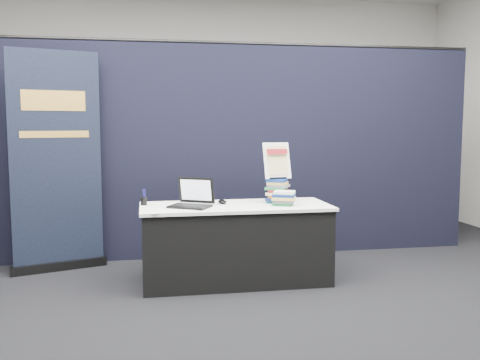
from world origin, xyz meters
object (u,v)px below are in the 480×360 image
book_stack_tall (277,191)px  book_stack_short (284,198)px  info_sign (277,161)px  display_table (235,243)px  pullup_banner (57,174)px  laptop (189,200)px  stacking_chair (246,206)px

book_stack_tall → book_stack_short: book_stack_tall is taller
book_stack_tall → info_sign: size_ratio=0.64×
display_table → pullup_banner: bearing=157.0°
display_table → laptop: 0.62m
book_stack_tall → info_sign: (0.00, 0.03, 0.29)m
display_table → info_sign: bearing=11.6°
display_table → book_stack_tall: size_ratio=7.67×
book_stack_tall → book_stack_short: bearing=-84.4°
book_stack_tall → laptop: bearing=-173.0°
display_table → book_stack_tall: (0.43, 0.06, 0.49)m
info_sign → book_stack_short: bearing=-93.7°
book_stack_tall → stacking_chair: 0.90m
pullup_banner → stacking_chair: bearing=-14.0°
display_table → stacking_chair: size_ratio=1.69×
display_table → info_sign: 0.90m
book_stack_short → info_sign: size_ratio=0.65×
pullup_banner → stacking_chair: 2.06m
info_sign → pullup_banner: 2.27m
book_stack_tall → pullup_banner: pullup_banner is taller
laptop → pullup_banner: bearing=178.0°
book_stack_short → stacking_chair: (-0.17, 1.02, -0.23)m
book_stack_tall → pullup_banner: size_ratio=0.10×
laptop → stacking_chair: bearing=82.1°
laptop → stacking_chair: size_ratio=0.41×
laptop → pullup_banner: (-1.29, 0.79, 0.19)m
laptop → info_sign: (0.87, 0.14, 0.34)m
display_table → book_stack_short: 0.64m
book_stack_short → stacking_chair: stacking_chair is taller
stacking_chair → book_stack_tall: bearing=-91.0°
info_sign → stacking_chair: info_sign is taller
display_table → book_stack_tall: book_stack_tall is taller
laptop → info_sign: 0.95m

